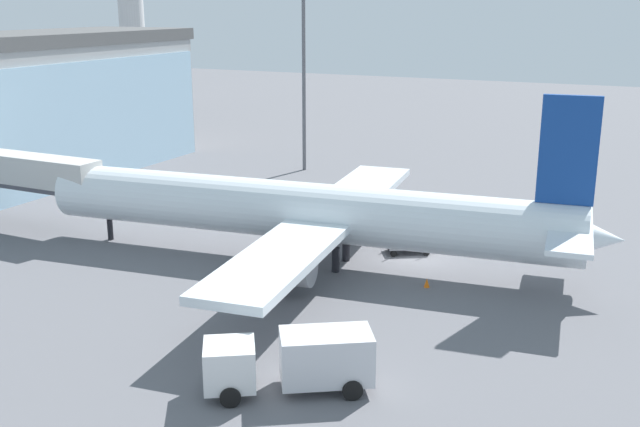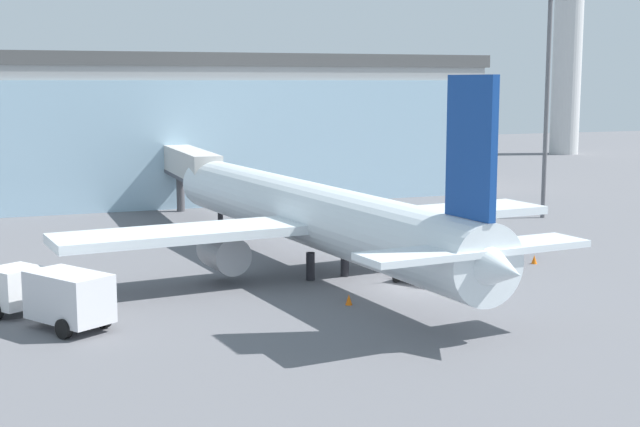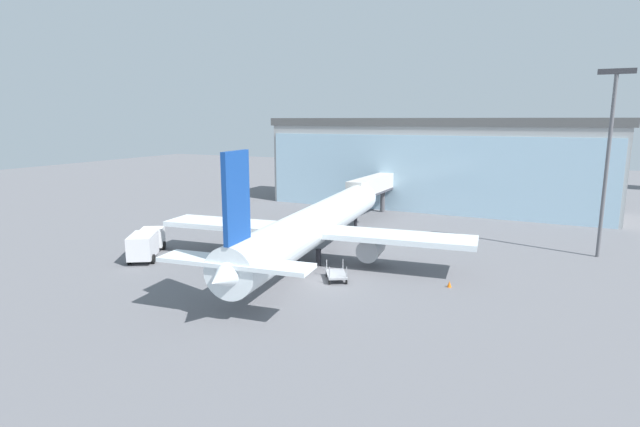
% 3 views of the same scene
% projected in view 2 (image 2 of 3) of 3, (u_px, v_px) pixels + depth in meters
% --- Properties ---
extents(ground, '(240.00, 240.00, 0.00)m').
position_uv_depth(ground, '(413.00, 287.00, 49.22)').
color(ground, slate).
extents(terminal_building, '(51.83, 13.23, 13.76)m').
position_uv_depth(terminal_building, '(221.00, 127.00, 85.71)').
color(terminal_building, '#9F9F9F').
rests_on(terminal_building, ground).
extents(jet_bridge, '(2.52, 13.02, 5.70)m').
position_uv_depth(jet_bridge, '(191.00, 167.00, 72.51)').
color(jet_bridge, beige).
rests_on(jet_bridge, ground).
extents(control_tower, '(7.79, 7.79, 40.06)m').
position_uv_depth(control_tower, '(570.00, 1.00, 135.19)').
color(control_tower, silver).
rests_on(control_tower, ground).
extents(apron_light_mast, '(3.20, 0.40, 18.25)m').
position_uv_depth(apron_light_mast, '(547.00, 86.00, 72.43)').
color(apron_light_mast, '#59595E').
rests_on(apron_light_mast, ground).
extents(airplane, '(30.83, 38.86, 11.53)m').
position_uv_depth(airplane, '(311.00, 215.00, 52.69)').
color(airplane, white).
rests_on(airplane, ground).
extents(catering_truck, '(5.68, 7.38, 2.65)m').
position_uv_depth(catering_truck, '(51.00, 294.00, 41.34)').
color(catering_truck, silver).
rests_on(catering_truck, ground).
extents(baggage_cart, '(2.80, 3.22, 1.50)m').
position_uv_depth(baggage_cart, '(420.00, 275.00, 49.96)').
color(baggage_cart, gray).
rests_on(baggage_cart, ground).
extents(safety_cone_nose, '(0.36, 0.36, 0.55)m').
position_uv_depth(safety_cone_nose, '(349.00, 300.00, 45.16)').
color(safety_cone_nose, orange).
rests_on(safety_cone_nose, ground).
extents(safety_cone_wingtip, '(0.36, 0.36, 0.55)m').
position_uv_depth(safety_cone_wingtip, '(534.00, 259.00, 55.33)').
color(safety_cone_wingtip, orange).
rests_on(safety_cone_wingtip, ground).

